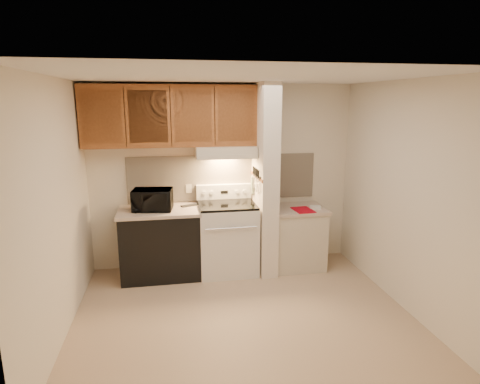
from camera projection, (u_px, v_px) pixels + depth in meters
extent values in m
plane|color=tan|center=(243.00, 313.00, 4.39)|extent=(3.60, 3.60, 0.00)
plane|color=white|center=(243.00, 76.00, 3.83)|extent=(3.60, 3.60, 0.00)
cube|color=silver|center=(223.00, 176.00, 5.55)|extent=(3.60, 2.50, 0.02)
cube|color=silver|center=(57.00, 211.00, 3.80)|extent=(0.02, 3.00, 2.50)
cube|color=silver|center=(403.00, 196.00, 4.42)|extent=(0.02, 3.00, 2.50)
cube|color=beige|center=(223.00, 178.00, 5.54)|extent=(2.60, 0.02, 0.63)
cube|color=silver|center=(227.00, 239.00, 5.39)|extent=(0.76, 0.65, 0.92)
cube|color=black|center=(231.00, 244.00, 5.08)|extent=(0.50, 0.01, 0.30)
cylinder|color=silver|center=(231.00, 228.00, 5.00)|extent=(0.65, 0.02, 0.02)
cube|color=black|center=(227.00, 205.00, 5.29)|extent=(0.74, 0.64, 0.03)
cube|color=silver|center=(224.00, 191.00, 5.54)|extent=(0.76, 0.08, 0.20)
cube|color=black|center=(224.00, 192.00, 5.50)|extent=(0.10, 0.01, 0.04)
cylinder|color=silver|center=(204.00, 193.00, 5.45)|extent=(0.05, 0.02, 0.05)
cylinder|color=silver|center=(211.00, 193.00, 5.46)|extent=(0.05, 0.02, 0.05)
cylinder|color=silver|center=(237.00, 192.00, 5.52)|extent=(0.05, 0.02, 0.05)
cylinder|color=silver|center=(244.00, 191.00, 5.54)|extent=(0.05, 0.02, 0.05)
cube|color=black|center=(161.00, 244.00, 5.26)|extent=(1.00, 0.63, 0.87)
cube|color=#C1AC9A|center=(159.00, 211.00, 5.16)|extent=(1.04, 0.67, 0.04)
cube|color=black|center=(190.00, 205.00, 5.32)|extent=(0.25, 0.16, 0.02)
cylinder|color=#255D5F|center=(163.00, 207.00, 5.05)|extent=(0.12, 0.12, 0.11)
cube|color=beige|center=(189.00, 189.00, 5.48)|extent=(0.08, 0.01, 0.12)
imported|color=black|center=(153.00, 200.00, 5.09)|extent=(0.53, 0.39, 0.27)
cube|color=silver|center=(265.00, 180.00, 5.30)|extent=(0.22, 0.70, 2.50)
cube|color=brown|center=(256.00, 177.00, 5.27)|extent=(0.01, 0.70, 0.04)
cube|color=black|center=(257.00, 176.00, 5.22)|extent=(0.02, 0.42, 0.04)
cube|color=silver|center=(259.00, 186.00, 5.08)|extent=(0.01, 0.03, 0.16)
cylinder|color=black|center=(259.00, 174.00, 5.05)|extent=(0.02, 0.02, 0.10)
cube|color=silver|center=(257.00, 185.00, 5.17)|extent=(0.01, 0.04, 0.18)
cylinder|color=black|center=(257.00, 173.00, 5.13)|extent=(0.02, 0.02, 0.10)
cube|color=silver|center=(256.00, 185.00, 5.23)|extent=(0.01, 0.04, 0.20)
cylinder|color=black|center=(256.00, 172.00, 5.20)|extent=(0.02, 0.02, 0.10)
cube|color=silver|center=(255.00, 182.00, 5.31)|extent=(0.01, 0.04, 0.16)
cylinder|color=black|center=(255.00, 171.00, 5.27)|extent=(0.02, 0.02, 0.10)
cube|color=silver|center=(253.00, 182.00, 5.40)|extent=(0.01, 0.04, 0.18)
cylinder|color=black|center=(253.00, 170.00, 5.36)|extent=(0.02, 0.02, 0.10)
cube|color=slate|center=(252.00, 185.00, 5.46)|extent=(0.03, 0.10, 0.23)
cube|color=beige|center=(296.00, 238.00, 5.57)|extent=(0.70, 0.60, 0.81)
cube|color=#C1AC9A|center=(297.00, 209.00, 5.47)|extent=(0.74, 0.64, 0.04)
cube|color=#AE0415|center=(303.00, 210.00, 5.33)|extent=(0.27, 0.34, 0.01)
cube|color=white|center=(315.00, 207.00, 5.41)|extent=(0.16, 0.13, 0.04)
cube|color=beige|center=(225.00, 151.00, 5.26)|extent=(0.78, 0.44, 0.15)
cube|color=beige|center=(228.00, 157.00, 5.06)|extent=(0.78, 0.04, 0.06)
cube|color=brown|center=(171.00, 116.00, 5.08)|extent=(2.18, 0.33, 0.77)
cube|color=brown|center=(101.00, 117.00, 4.78)|extent=(0.46, 0.01, 0.63)
cube|color=black|center=(125.00, 117.00, 4.83)|extent=(0.01, 0.01, 0.73)
cube|color=brown|center=(148.00, 117.00, 4.88)|extent=(0.46, 0.01, 0.63)
cube|color=black|center=(171.00, 116.00, 4.92)|extent=(0.01, 0.01, 0.73)
cube|color=brown|center=(193.00, 116.00, 4.97)|extent=(0.46, 0.01, 0.63)
cube|color=black|center=(215.00, 116.00, 5.02)|extent=(0.01, 0.01, 0.73)
cube|color=brown|center=(236.00, 116.00, 5.07)|extent=(0.46, 0.01, 0.63)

